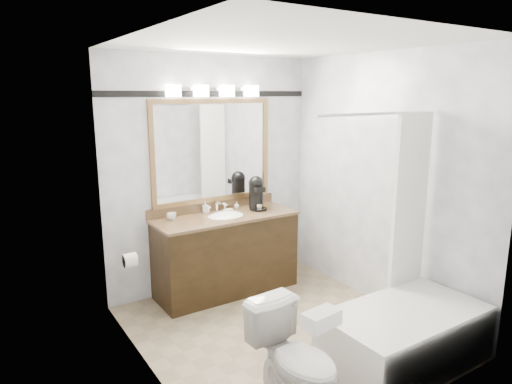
% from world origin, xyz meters
% --- Properties ---
extents(room, '(2.42, 2.62, 2.52)m').
position_xyz_m(room, '(0.00, 0.00, 1.25)').
color(room, gray).
rests_on(room, ground).
extents(vanity, '(1.53, 0.58, 0.97)m').
position_xyz_m(vanity, '(0.00, 1.02, 0.44)').
color(vanity, black).
rests_on(vanity, ground).
extents(mirror, '(1.40, 0.04, 1.10)m').
position_xyz_m(mirror, '(0.00, 1.28, 1.50)').
color(mirror, olive).
rests_on(mirror, room).
extents(vanity_light_bar, '(1.02, 0.14, 0.12)m').
position_xyz_m(vanity_light_bar, '(0.00, 1.23, 2.13)').
color(vanity_light_bar, silver).
rests_on(vanity_light_bar, room).
extents(accent_stripe, '(2.40, 0.01, 0.06)m').
position_xyz_m(accent_stripe, '(0.00, 1.29, 2.10)').
color(accent_stripe, black).
rests_on(accent_stripe, room).
extents(bathtub, '(1.30, 0.75, 1.96)m').
position_xyz_m(bathtub, '(0.55, -0.90, 0.28)').
color(bathtub, white).
rests_on(bathtub, ground).
extents(tp_roll, '(0.11, 0.12, 0.12)m').
position_xyz_m(tp_roll, '(-1.14, 0.66, 0.70)').
color(tp_roll, white).
rests_on(tp_roll, room).
extents(toilet, '(0.44, 0.72, 0.71)m').
position_xyz_m(toilet, '(-0.52, -0.88, 0.36)').
color(toilet, white).
rests_on(toilet, ground).
extents(tissue_box, '(0.25, 0.16, 0.10)m').
position_xyz_m(tissue_box, '(-0.52, -1.12, 0.76)').
color(tissue_box, white).
rests_on(tissue_box, toilet).
extents(coffee_maker, '(0.19, 0.24, 0.37)m').
position_xyz_m(coffee_maker, '(0.43, 1.08, 1.04)').
color(coffee_maker, black).
rests_on(coffee_maker, vanity).
extents(cup_left, '(0.09, 0.09, 0.07)m').
position_xyz_m(cup_left, '(-0.54, 1.17, 0.88)').
color(cup_left, white).
rests_on(cup_left, vanity).
extents(cup_right, '(0.09, 0.09, 0.07)m').
position_xyz_m(cup_right, '(-0.53, 1.17, 0.89)').
color(cup_right, white).
rests_on(cup_right, vanity).
extents(soap_bottle_a, '(0.06, 0.06, 0.12)m').
position_xyz_m(soap_bottle_a, '(-0.13, 1.23, 0.91)').
color(soap_bottle_a, white).
rests_on(soap_bottle_a, vanity).
extents(soap_bottle_b, '(0.07, 0.07, 0.07)m').
position_xyz_m(soap_bottle_b, '(0.25, 1.21, 0.89)').
color(soap_bottle_b, white).
rests_on(soap_bottle_b, vanity).
extents(soap_bar, '(0.09, 0.06, 0.03)m').
position_xyz_m(soap_bar, '(0.10, 1.13, 0.86)').
color(soap_bar, beige).
rests_on(soap_bar, vanity).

